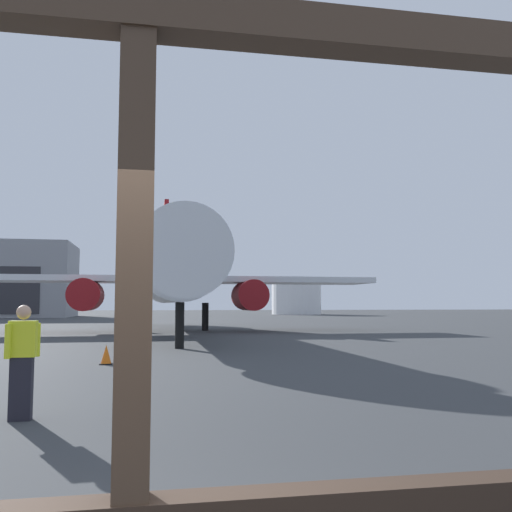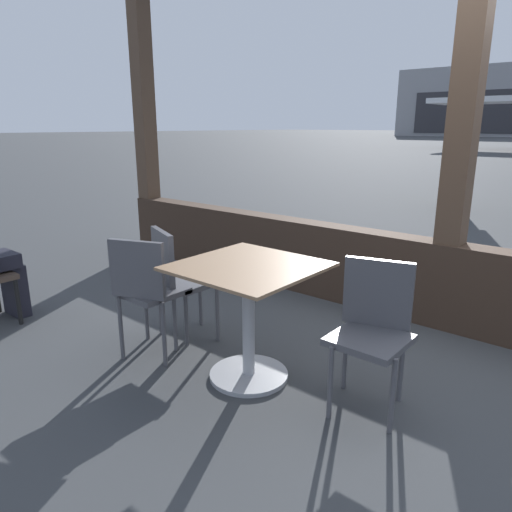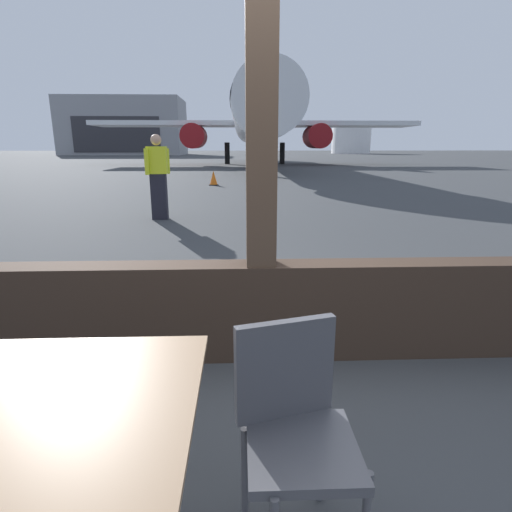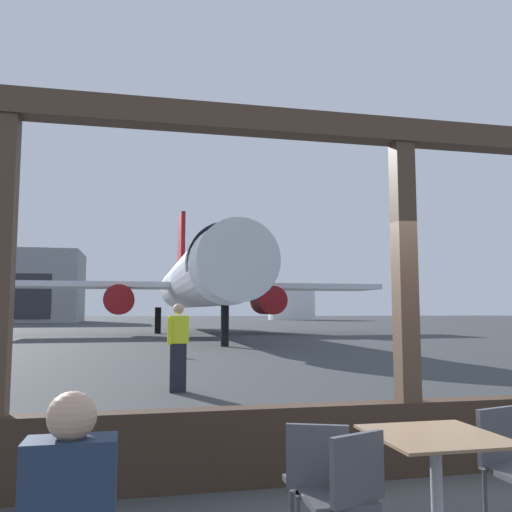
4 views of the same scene
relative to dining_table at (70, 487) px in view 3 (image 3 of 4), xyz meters
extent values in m
plane|color=#383A3D|center=(0.69, 41.67, -0.47)|extent=(220.00, 220.00, 0.00)
cube|color=#38281E|center=(0.69, 1.67, -0.11)|extent=(7.82, 0.24, 0.71)
cube|color=#4C3828|center=(0.69, 1.67, 1.20)|extent=(0.20, 0.20, 3.33)
cube|color=#8C6B4C|center=(0.00, 0.00, 0.30)|extent=(0.82, 0.82, 0.02)
cylinder|color=#9EA0A5|center=(0.00, 0.00, -0.09)|extent=(0.08, 0.08, 0.76)
cube|color=#4C4C51|center=(0.76, 0.16, -0.02)|extent=(0.40, 0.40, 0.04)
cube|color=#4C4C51|center=(0.71, 0.34, 0.20)|extent=(0.40, 0.15, 0.41)
cylinder|color=#4C4C51|center=(0.88, 0.37, -0.24)|extent=(0.03, 0.03, 0.44)
cylinder|color=#4C4C51|center=(0.55, 0.28, -0.24)|extent=(0.03, 0.03, 0.44)
cylinder|color=silver|center=(1.89, 33.91, 3.12)|extent=(3.52, 28.07, 3.52)
cone|color=silver|center=(1.89, 18.57, 3.12)|extent=(3.35, 2.60, 3.35)
cylinder|color=black|center=(1.89, 20.47, 3.27)|extent=(3.59, 0.90, 3.59)
cube|color=silver|center=(-5.11, 34.44, 2.82)|extent=(12.25, 4.20, 0.36)
cube|color=silver|center=(8.90, 34.44, 2.82)|extent=(12.25, 4.20, 0.36)
cylinder|color=maroon|center=(-3.07, 33.04, 1.82)|extent=(1.90, 3.20, 1.90)
cylinder|color=maroon|center=(6.85, 33.04, 1.82)|extent=(1.90, 3.20, 1.90)
cube|color=maroon|center=(1.89, 46.45, 7.28)|extent=(0.36, 4.40, 5.20)
cylinder|color=black|center=(1.89, 20.77, 0.45)|extent=(0.36, 0.36, 1.82)
cylinder|color=black|center=(-0.51, 35.44, 0.45)|extent=(0.44, 0.44, 1.82)
cylinder|color=black|center=(4.29, 35.44, 0.45)|extent=(0.44, 0.44, 1.82)
cube|color=black|center=(-1.15, 7.60, 0.01)|extent=(0.32, 0.20, 0.95)
cube|color=yellow|center=(-1.15, 7.60, 0.76)|extent=(0.40, 0.22, 0.55)
sphere|color=tan|center=(-1.15, 7.60, 1.16)|extent=(0.22, 0.22, 0.22)
cylinder|color=yellow|center=(-0.97, 7.75, 0.73)|extent=(0.09, 0.09, 0.52)
cylinder|color=yellow|center=(-1.33, 7.44, 0.73)|extent=(0.09, 0.09, 0.52)
cone|color=orange|center=(-0.49, 15.41, -0.18)|extent=(0.32, 0.32, 0.56)
cube|color=black|center=(-0.49, 15.41, -0.45)|extent=(0.36, 0.36, 0.03)
cube|color=gray|center=(-20.17, 77.44, 4.43)|extent=(20.90, 12.07, 9.80)
cube|color=#2D2D33|center=(-20.17, 71.36, 2.96)|extent=(14.63, 0.10, 5.88)
cylinder|color=white|center=(24.45, 88.34, 2.58)|extent=(8.17, 8.17, 6.09)
camera|label=1|loc=(0.78, -1.52, 1.30)|focal=39.10mm
camera|label=2|loc=(1.82, -2.11, 1.15)|focal=32.95mm
camera|label=3|loc=(0.54, -1.07, 1.04)|focal=28.56mm
camera|label=4|loc=(-1.97, -3.39, 1.14)|focal=38.16mm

